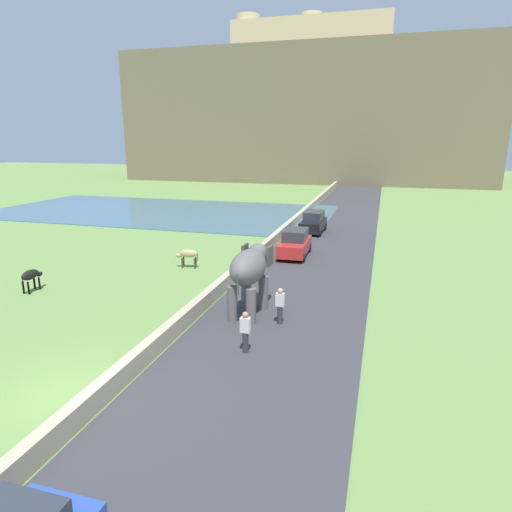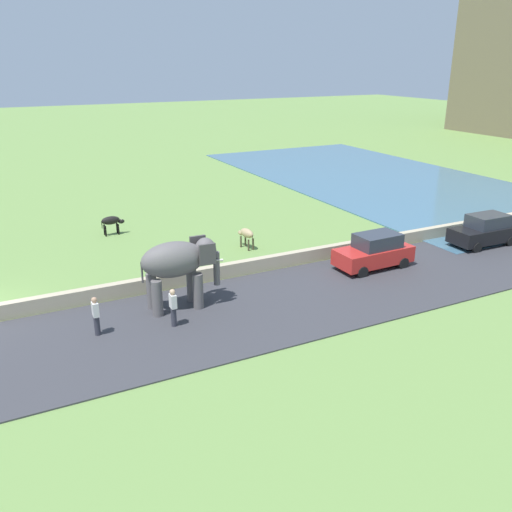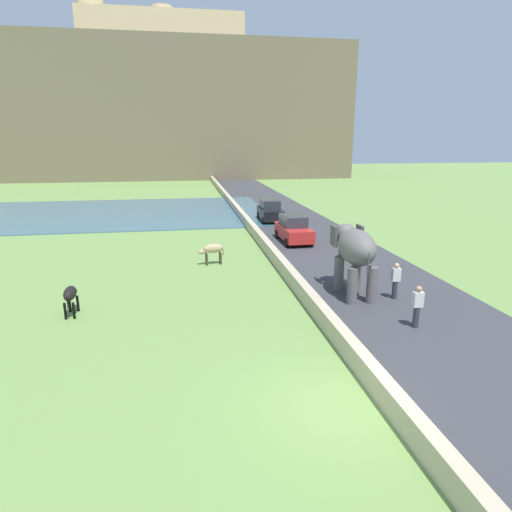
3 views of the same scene
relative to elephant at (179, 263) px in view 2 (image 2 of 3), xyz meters
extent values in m
cube|color=#38383D|center=(1.57, 12.26, -2.01)|extent=(7.00, 120.00, 0.06)
cube|color=tan|center=(-2.23, 10.26, -1.68)|extent=(0.40, 110.00, 0.71)
cube|color=#426B84|center=(-17.43, 24.49, -2.00)|extent=(36.00, 18.00, 0.08)
ellipsoid|color=#605B5B|center=(-0.01, -0.22, 0.20)|extent=(1.50, 2.75, 1.50)
cylinder|color=#605B5B|center=(-0.40, 0.67, -1.24)|extent=(0.44, 0.44, 1.60)
cylinder|color=#605B5B|center=(0.44, 0.64, -1.24)|extent=(0.44, 0.44, 1.60)
cylinder|color=#605B5B|center=(-0.46, -1.09, -1.24)|extent=(0.44, 0.44, 1.60)
cylinder|color=#605B5B|center=(0.38, -1.12, -1.24)|extent=(0.44, 0.44, 1.60)
ellipsoid|color=#605B5B|center=(0.04, 1.19, 0.39)|extent=(1.03, 0.94, 1.10)
cube|color=#484444|center=(-0.56, 1.08, 0.43)|extent=(0.15, 0.70, 0.90)
cube|color=#484444|center=(0.64, 1.04, 0.43)|extent=(0.15, 0.70, 0.90)
cylinder|color=#605B5B|center=(0.06, 1.66, -0.50)|extent=(0.28, 0.28, 1.50)
cone|color=silver|center=(-0.16, 1.60, -0.05)|extent=(0.14, 0.56, 0.17)
cone|color=silver|center=(0.28, 1.59, -0.05)|extent=(0.14, 0.56, 0.17)
cylinder|color=#484444|center=(-0.06, -1.55, -0.15)|extent=(0.08, 0.08, 0.90)
cylinder|color=#33333D|center=(1.56, -0.83, -1.61)|extent=(0.22, 0.22, 0.85)
cube|color=silver|center=(1.56, -0.83, -0.91)|extent=(0.36, 0.22, 0.56)
sphere|color=tan|center=(1.56, -0.83, -0.52)|extent=(0.22, 0.22, 0.22)
cylinder|color=#33333D|center=(0.94, -3.68, -1.61)|extent=(0.22, 0.22, 0.85)
cube|color=silver|center=(0.94, -3.68, -0.91)|extent=(0.36, 0.22, 0.56)
sphere|color=tan|center=(0.94, -3.68, -0.52)|extent=(0.22, 0.22, 0.22)
cube|color=black|center=(-0.01, 18.05, -1.34)|extent=(1.79, 4.04, 0.80)
cube|color=#2D333D|center=(0.00, 18.25, -0.59)|extent=(1.50, 2.23, 0.70)
cylinder|color=black|center=(0.77, 16.73, -1.74)|extent=(0.19, 0.60, 0.60)
cylinder|color=black|center=(-0.85, 16.76, -1.74)|extent=(0.19, 0.60, 0.60)
cylinder|color=black|center=(0.83, 19.33, -1.74)|extent=(0.19, 0.60, 0.60)
cylinder|color=black|center=(-0.79, 19.36, -1.74)|extent=(0.19, 0.60, 0.60)
cube|color=red|center=(-0.01, 10.23, -1.34)|extent=(1.79, 4.04, 0.80)
cube|color=#2D333D|center=(-0.01, 10.43, -0.59)|extent=(1.49, 2.23, 0.70)
cylinder|color=black|center=(0.83, 8.95, -1.74)|extent=(0.19, 0.60, 0.60)
cylinder|color=black|center=(-0.79, 8.92, -1.74)|extent=(0.19, 0.60, 0.60)
cylinder|color=black|center=(0.77, 11.55, -1.74)|extent=(0.19, 0.60, 0.60)
cylinder|color=black|center=(-0.84, 11.52, -1.74)|extent=(0.19, 0.60, 0.60)
ellipsoid|color=black|center=(-11.60, -0.28, -1.14)|extent=(0.47, 1.11, 0.50)
cylinder|color=black|center=(-11.77, 0.10, -1.71)|extent=(0.10, 0.10, 0.65)
cylinder|color=black|center=(-11.46, 0.11, -1.71)|extent=(0.10, 0.10, 0.65)
cylinder|color=black|center=(-11.75, -0.67, -1.71)|extent=(0.10, 0.10, 0.65)
cylinder|color=black|center=(-11.44, -0.66, -1.71)|extent=(0.10, 0.10, 0.65)
ellipsoid|color=black|center=(-11.62, 0.35, -1.29)|extent=(0.25, 0.41, 0.26)
cone|color=beige|center=(-11.71, 0.35, -1.12)|extent=(0.04, 0.04, 0.12)
cone|color=beige|center=(-11.53, 0.35, -1.12)|extent=(0.04, 0.04, 0.12)
cylinder|color=black|center=(-11.59, -0.82, -1.34)|extent=(0.04, 0.04, 0.45)
ellipsoid|color=tan|center=(-5.64, 5.90, -1.14)|extent=(1.15, 0.59, 0.50)
cylinder|color=#493D2C|center=(-6.00, 5.70, -1.71)|extent=(0.10, 0.10, 0.65)
cylinder|color=#493D2C|center=(-6.05, 6.00, -1.71)|extent=(0.10, 0.10, 0.65)
cylinder|color=#493D2C|center=(-5.24, 5.80, -1.71)|extent=(0.10, 0.10, 0.65)
cylinder|color=#493D2C|center=(-5.28, 6.11, -1.71)|extent=(0.10, 0.10, 0.65)
ellipsoid|color=tan|center=(-6.27, 5.81, -1.29)|extent=(0.43, 0.29, 0.26)
cone|color=beige|center=(-6.26, 5.72, -1.12)|extent=(0.04, 0.04, 0.12)
cone|color=beige|center=(-6.28, 5.90, -1.12)|extent=(0.04, 0.04, 0.12)
cylinder|color=#493D2C|center=(-5.11, 5.97, -1.34)|extent=(0.04, 0.04, 0.45)
camera|label=1|loc=(5.36, -17.62, 5.57)|focal=30.91mm
camera|label=2|loc=(20.12, -6.64, 7.96)|focal=37.97mm
camera|label=3|loc=(-7.14, -16.84, 4.57)|focal=30.14mm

